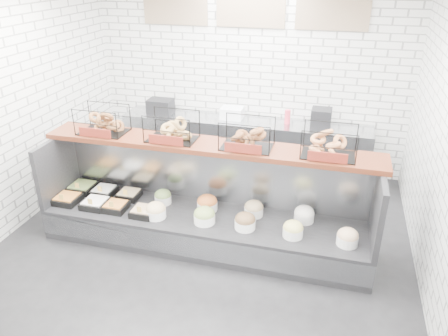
% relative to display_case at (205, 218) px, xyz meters
% --- Properties ---
extents(ground, '(5.50, 5.50, 0.00)m').
position_rel_display_case_xyz_m(ground, '(0.01, -0.34, -0.33)').
color(ground, black).
rests_on(ground, ground).
extents(room_shell, '(5.02, 5.51, 3.01)m').
position_rel_display_case_xyz_m(room_shell, '(0.01, 0.26, 1.73)').
color(room_shell, silver).
rests_on(room_shell, ground).
extents(display_case, '(4.00, 0.90, 1.20)m').
position_rel_display_case_xyz_m(display_case, '(0.00, 0.00, 0.00)').
color(display_case, black).
rests_on(display_case, ground).
extents(bagel_shelf, '(4.10, 0.50, 0.40)m').
position_rel_display_case_xyz_m(bagel_shelf, '(0.02, 0.18, 1.05)').
color(bagel_shelf, '#3E180D').
rests_on(bagel_shelf, display_case).
extents(prep_counter, '(4.00, 0.60, 1.20)m').
position_rel_display_case_xyz_m(prep_counter, '(0.01, 2.09, 0.14)').
color(prep_counter, '#93969B').
rests_on(prep_counter, ground).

